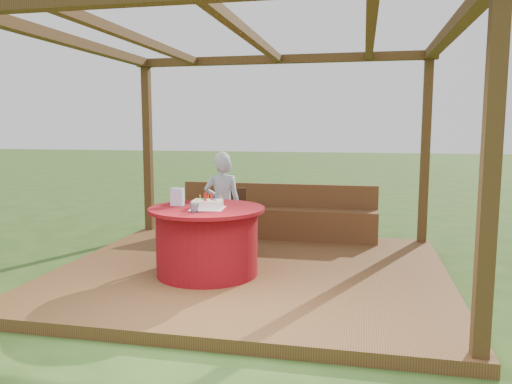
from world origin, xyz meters
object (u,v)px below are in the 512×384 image
at_px(chair, 232,218).
at_px(drinking_glass, 194,208).
at_px(birthday_cake, 207,204).
at_px(gift_bag, 177,197).
at_px(table, 207,240).
at_px(bench, 276,220).
at_px(elderly_woman, 222,202).

height_order(chair, drinking_glass, drinking_glass).
relative_size(birthday_cake, drinking_glass, 3.89).
bearing_deg(gift_bag, table, -11.59).
relative_size(bench, gift_bag, 14.88).
bearing_deg(table, drinking_glass, -93.00).
relative_size(table, gift_bag, 6.47).
xyz_separation_m(bench, elderly_woman, (-0.54, -1.08, 0.41)).
distance_m(bench, drinking_glass, 2.51).
relative_size(bench, drinking_glass, 29.24).
bearing_deg(elderly_woman, chair, 48.61).
xyz_separation_m(table, birthday_cake, (0.04, -0.08, 0.43)).
distance_m(birthday_cake, gift_bag, 0.43).
xyz_separation_m(gift_bag, drinking_glass, (0.35, -0.42, -0.05)).
height_order(table, chair, chair).
bearing_deg(drinking_glass, table, 87.00).
xyz_separation_m(birthday_cake, gift_bag, (-0.40, 0.14, 0.05)).
bearing_deg(chair, table, -90.35).
distance_m(bench, elderly_woman, 1.27).
height_order(table, birthday_cake, birthday_cake).
bearing_deg(chair, bench, 65.73).
height_order(chair, elderly_woman, elderly_woman).
bearing_deg(drinking_glass, birthday_cake, 78.97).
distance_m(chair, elderly_woman, 0.27).
relative_size(bench, elderly_woman, 2.23).
relative_size(table, birthday_cake, 3.27).
bearing_deg(chair, drinking_glass, -91.02).
xyz_separation_m(table, gift_bag, (-0.37, 0.06, 0.48)).
distance_m(birthday_cake, drinking_glass, 0.28).
xyz_separation_m(birthday_cake, drinking_glass, (-0.05, -0.28, -0.00)).
xyz_separation_m(bench, chair, (-0.44, -0.97, 0.19)).
bearing_deg(table, elderly_woman, 95.54).
bearing_deg(bench, drinking_glass, -100.85).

